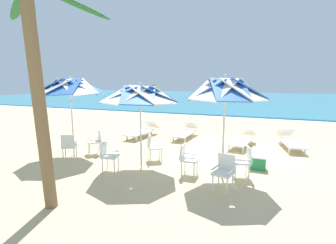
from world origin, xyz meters
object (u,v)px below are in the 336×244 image
object	(u,v)px
plastic_chair_4	(153,146)
plastic_chair_5	(96,140)
cooler_box	(257,162)
sun_lounger_0	(291,141)
plastic_chair_6	(69,145)
sun_lounger_1	(242,139)
sun_lounger_3	(142,131)
plastic_chair_1	(224,170)
plastic_chair_0	(244,160)
plastic_chair_2	(187,157)
beach_umbrella_0	(225,90)
beach_umbrella_2	(70,87)
sun_lounger_2	(185,132)
palm_tree_1	(37,65)
plastic_chair_3	(108,154)
beach_umbrella_1	(140,95)

from	to	relation	value
plastic_chair_4	plastic_chair_5	xyz separation A→B (m)	(-2.23, -0.03, 0.00)
plastic_chair_4	cooler_box	xyz separation A→B (m)	(3.21, 0.38, -0.30)
sun_lounger_0	plastic_chair_5	bearing A→B (deg)	-152.37
plastic_chair_6	cooler_box	distance (m)	5.97
plastic_chair_5	plastic_chair_4	bearing A→B (deg)	0.83
sun_lounger_1	sun_lounger_3	bearing A→B (deg)	178.90
plastic_chair_1	plastic_chair_4	bearing A→B (deg)	149.69
plastic_chair_0	plastic_chair_5	xyz separation A→B (m)	(-5.13, 0.45, 0.00)
plastic_chair_2	cooler_box	world-z (taller)	plastic_chair_2
plastic_chair_1	plastic_chair_2	size ratio (longest dim) A/B	1.00
sun_lounger_3	beach_umbrella_0	bearing A→B (deg)	-41.06
beach_umbrella_2	plastic_chair_2	bearing A→B (deg)	-4.79
beach_umbrella_0	sun_lounger_1	size ratio (longest dim) A/B	1.24
beach_umbrella_0	sun_lounger_2	distance (m)	5.34
plastic_chair_1	beach_umbrella_2	distance (m)	5.79
plastic_chair_0	plastic_chair_6	distance (m)	5.52
plastic_chair_2	sun_lounger_0	world-z (taller)	plastic_chair_2
plastic_chair_5	sun_lounger_2	size ratio (longest dim) A/B	0.40
sun_lounger_0	cooler_box	xyz separation A→B (m)	(-1.07, -2.99, -0.08)
plastic_chair_1	palm_tree_1	bearing A→B (deg)	-145.03
beach_umbrella_0	cooler_box	bearing A→B (deg)	53.20
beach_umbrella_0	plastic_chair_5	bearing A→B (deg)	171.32
beach_umbrella_0	plastic_chair_4	world-z (taller)	beach_umbrella_0
sun_lounger_1	sun_lounger_3	size ratio (longest dim) A/B	1.01
sun_lounger_1	sun_lounger_0	bearing A→B (deg)	13.48
plastic_chair_1	cooler_box	distance (m)	2.01
plastic_chair_0	sun_lounger_2	distance (m)	5.00
plastic_chair_5	palm_tree_1	world-z (taller)	palm_tree_1
plastic_chair_3	cooler_box	world-z (taller)	plastic_chair_3
palm_tree_1	cooler_box	distance (m)	6.23
plastic_chair_0	sun_lounger_1	size ratio (longest dim) A/B	0.39
sun_lounger_0	plastic_chair_1	bearing A→B (deg)	-109.73
plastic_chair_1	plastic_chair_5	world-z (taller)	same
beach_umbrella_1	palm_tree_1	bearing A→B (deg)	-102.24
beach_umbrella_0	sun_lounger_2	bearing A→B (deg)	119.34
beach_umbrella_0	sun_lounger_3	world-z (taller)	beach_umbrella_0
beach_umbrella_0	plastic_chair_0	xyz separation A→B (m)	(0.52, 0.25, -1.86)
plastic_chair_3	beach_umbrella_2	distance (m)	2.92
beach_umbrella_0	beach_umbrella_2	distance (m)	5.23
plastic_chair_2	cooler_box	size ratio (longest dim) A/B	1.73
plastic_chair_2	plastic_chair_5	distance (m)	3.73
plastic_chair_4	cooler_box	bearing A→B (deg)	6.81
cooler_box	plastic_chair_6	bearing A→B (deg)	-167.11
plastic_chair_1	plastic_chair_6	size ratio (longest dim) A/B	1.00
beach_umbrella_1	sun_lounger_2	world-z (taller)	beach_umbrella_1
plastic_chair_3	sun_lounger_3	xyz separation A→B (m)	(-1.17, 4.41, -0.22)
plastic_chair_3	plastic_chair_6	world-z (taller)	same
beach_umbrella_1	plastic_chair_3	world-z (taller)	beach_umbrella_1
beach_umbrella_1	plastic_chair_4	bearing A→B (deg)	89.11
plastic_chair_5	sun_lounger_1	distance (m)	5.61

